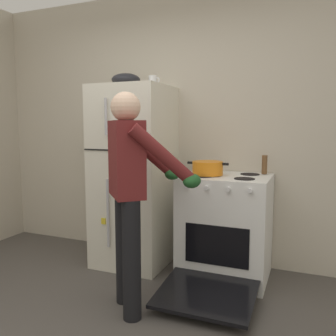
{
  "coord_description": "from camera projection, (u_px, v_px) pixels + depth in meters",
  "views": [
    {
      "loc": [
        1.23,
        -1.47,
        1.37
      ],
      "look_at": [
        0.1,
        1.32,
        1.0
      ],
      "focal_mm": 37.49,
      "sensor_mm": 36.0,
      "label": 1
    }
  ],
  "objects": [
    {
      "name": "kitchen_wall_back",
      "position": [
        182.0,
        127.0,
        3.6
      ],
      "size": [
        6.0,
        0.1,
        2.7
      ],
      "primitive_type": "cube",
      "color": "beige",
      "rests_on": "ground"
    },
    {
      "name": "refrigerator",
      "position": [
        134.0,
        176.0,
        3.45
      ],
      "size": [
        0.68,
        0.72,
        1.74
      ],
      "color": "silver",
      "rests_on": "ground"
    },
    {
      "name": "stove_range",
      "position": [
        225.0,
        228.0,
        3.14
      ],
      "size": [
        0.76,
        1.23,
        0.93
      ],
      "color": "white",
      "rests_on": "ground"
    },
    {
      "name": "person_cook",
      "position": [
        132.0,
        183.0,
        2.52
      ],
      "size": [
        0.7,
        0.72,
        1.6
      ],
      "color": "black",
      "rests_on": "ground"
    },
    {
      "name": "red_pot",
      "position": [
        208.0,
        168.0,
        3.1
      ],
      "size": [
        0.37,
        0.27,
        0.12
      ],
      "color": "orange",
      "rests_on": "stove_range"
    },
    {
      "name": "coffee_mug",
      "position": [
        153.0,
        81.0,
        3.31
      ],
      "size": [
        0.11,
        0.08,
        0.1
      ],
      "color": "silver",
      "rests_on": "refrigerator"
    },
    {
      "name": "pepper_mill",
      "position": [
        264.0,
        165.0,
        3.16
      ],
      "size": [
        0.05,
        0.05,
        0.17
      ],
      "primitive_type": "cylinder",
      "color": "brown",
      "rests_on": "stove_range"
    },
    {
      "name": "mixing_bowl",
      "position": [
        126.0,
        80.0,
        3.37
      ],
      "size": [
        0.28,
        0.28,
        0.12
      ],
      "primitive_type": "ellipsoid",
      "color": "black",
      "rests_on": "refrigerator"
    }
  ]
}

